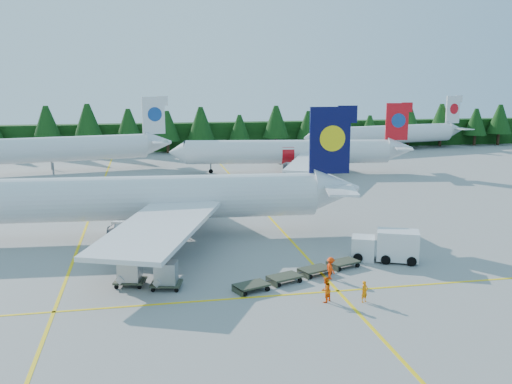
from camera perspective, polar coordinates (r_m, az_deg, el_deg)
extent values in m
plane|color=gray|center=(47.08, -1.23, -7.81)|extent=(320.00, 320.00, 0.00)
cube|color=yellow|center=(65.99, -16.39, -2.70)|extent=(0.25, 120.00, 0.01)
cube|color=yellow|center=(67.07, 0.88, -2.02)|extent=(0.25, 120.00, 0.01)
cube|color=yellow|center=(41.55, 0.22, -10.45)|extent=(80.00, 0.25, 0.01)
cube|color=black|center=(126.70, -7.67, 5.50)|extent=(220.00, 4.00, 6.00)
cylinder|color=silver|center=(57.19, -12.60, -0.61)|extent=(37.05, 6.98, 4.33)
cube|color=#070937|center=(57.86, 7.39, 5.13)|extent=(4.13, 0.68, 6.72)
cube|color=silver|center=(66.11, -9.03, 0.52)|extent=(10.20, 17.33, 1.23)
cylinder|color=slate|center=(63.67, -11.02, -1.35)|extent=(3.84, 2.53, 2.28)
cube|color=silver|center=(48.14, -9.74, -3.51)|extent=(12.14, 17.50, 1.23)
cylinder|color=slate|center=(51.50, -11.96, -4.36)|extent=(3.84, 2.53, 2.28)
cylinder|color=silver|center=(94.95, 3.15, 4.04)|extent=(33.69, 8.90, 3.94)
cone|color=silver|center=(94.90, -7.83, 3.95)|extent=(3.32, 4.31, 3.94)
cube|color=red|center=(97.96, 13.92, 6.85)|extent=(3.75, 0.90, 6.10)
cube|color=silver|center=(103.60, 4.32, 4.30)|extent=(8.24, 15.53, 1.12)
cylinder|color=slate|center=(100.94, 3.37, 3.34)|extent=(3.62, 2.55, 2.07)
cube|color=silver|center=(87.15, 5.62, 2.97)|extent=(11.90, 15.85, 1.12)
cylinder|color=slate|center=(89.71, 4.11, 2.34)|extent=(3.62, 2.55, 2.07)
cylinder|color=slate|center=(94.93, -4.54, 2.37)|extent=(0.24, 0.24, 1.67)
cylinder|color=silver|center=(101.63, -20.98, 3.94)|extent=(36.07, 10.81, 4.22)
cube|color=silver|center=(103.28, -10.22, 7.55)|extent=(4.01, 1.11, 6.55)
cylinder|color=silver|center=(127.24, 12.75, 5.62)|extent=(34.00, 11.08, 3.99)
cone|color=silver|center=(117.42, 5.44, 5.40)|extent=(3.58, 4.49, 3.99)
cube|color=silver|center=(138.54, 19.09, 7.79)|extent=(3.78, 1.14, 6.19)
cylinder|color=slate|center=(120.44, 7.71, 4.16)|extent=(0.24, 0.24, 1.60)
cube|color=silver|center=(60.41, -12.16, -3.26)|extent=(4.45, 3.43, 1.04)
cube|color=slate|center=(61.72, -11.54, -1.35)|extent=(2.83, 4.05, 2.80)
cube|color=slate|center=(63.17, -10.92, 0.14)|extent=(2.00, 1.69, 0.11)
cube|color=silver|center=(50.35, 10.66, -5.53)|extent=(2.53, 2.53, 2.02)
cube|color=black|center=(50.22, 10.68, -5.00)|extent=(2.22, 2.33, 0.87)
cube|color=silver|center=(50.27, 13.98, -5.18)|extent=(4.02, 3.31, 2.51)
cube|color=#343929|center=(42.50, -0.47, -9.28)|extent=(2.87, 2.33, 0.14)
cube|color=#343929|center=(44.25, 2.87, -8.45)|extent=(2.87, 2.33, 0.14)
cube|color=#343929|center=(46.15, 5.93, -7.66)|extent=(2.87, 2.33, 0.14)
cube|color=#343929|center=(48.17, 8.73, -6.91)|extent=(2.87, 2.33, 0.14)
cube|color=#343929|center=(44.57, -12.47, -8.64)|extent=(2.58, 2.20, 0.14)
cube|color=#A4A6A9|center=(44.29, -12.52, -7.58)|extent=(1.89, 1.85, 1.58)
cube|color=#343929|center=(43.49, -8.94, -9.02)|extent=(2.58, 2.20, 0.14)
cube|color=#A4A6A9|center=(43.20, -8.98, -7.94)|extent=(1.89, 1.85, 1.58)
imported|color=orange|center=(41.10, 10.80, -9.76)|extent=(0.67, 0.57, 1.55)
imported|color=#FD5A05|center=(40.68, 6.98, -9.68)|extent=(1.10, 1.06, 1.79)
imported|color=#FF3605|center=(45.19, 7.48, -7.56)|extent=(0.60, 0.79, 1.75)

